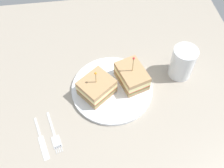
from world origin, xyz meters
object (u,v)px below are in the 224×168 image
sandwich_half_back (132,76)px  drink_glass (182,64)px  fork (55,136)px  sandwich_half_front (97,87)px  plate (112,89)px  knife (41,140)px

sandwich_half_back → drink_glass: 16.02cm
drink_glass → fork: bearing=-157.2°
sandwich_half_front → plate: bearing=12.6°
fork → sandwich_half_front: bearing=43.2°
plate → sandwich_half_front: size_ratio=2.04×
sandwich_half_back → drink_glass: bearing=7.2°
plate → sandwich_half_back: (6.19, 1.56, 3.29)cm
sandwich_half_back → fork: sandwich_half_back is taller
sandwich_half_back → knife: 31.39cm
sandwich_half_front → knife: sandwich_half_front is taller
sandwich_half_front → fork: bearing=-136.8°
knife → fork: bearing=11.6°
drink_glass → knife: size_ratio=0.81×
plate → sandwich_half_back: size_ratio=2.08×
fork → drink_glass: bearing=22.8°
knife → drink_glass: bearing=21.9°
sandwich_half_back → knife: size_ratio=0.91×
plate → sandwich_half_front: (-4.61, -1.03, 3.24)cm
drink_glass → fork: size_ratio=0.82×
sandwich_half_front → sandwich_half_back: bearing=13.5°
fork → plate: bearing=36.8°
fork → sandwich_half_back: bearing=31.7°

